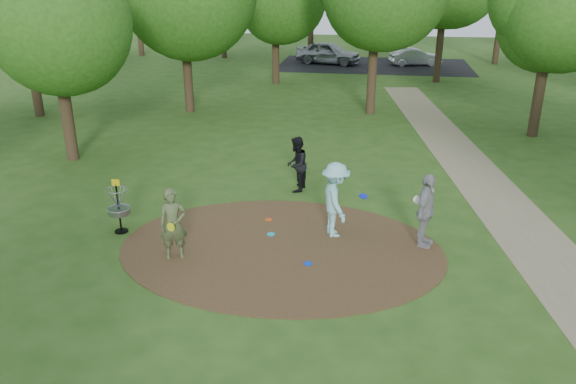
# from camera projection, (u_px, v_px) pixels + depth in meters

# --- Properties ---
(ground) EXTENTS (100.00, 100.00, 0.00)m
(ground) POSITION_uv_depth(u_px,v_px,m) (281.00, 248.00, 14.51)
(ground) COLOR #2D5119
(ground) RESTS_ON ground
(dirt_clearing) EXTENTS (8.40, 8.40, 0.02)m
(dirt_clearing) POSITION_uv_depth(u_px,v_px,m) (281.00, 248.00, 14.51)
(dirt_clearing) COLOR #47301C
(dirt_clearing) RESTS_ON ground
(footpath) EXTENTS (7.55, 39.89, 0.01)m
(footpath) POSITION_uv_depth(u_px,v_px,m) (526.00, 232.00, 15.42)
(footpath) COLOR #8C7A5B
(footpath) RESTS_ON ground
(parking_lot) EXTENTS (14.00, 8.00, 0.01)m
(parking_lot) POSITION_uv_depth(u_px,v_px,m) (374.00, 65.00, 41.75)
(parking_lot) COLOR black
(parking_lot) RESTS_ON ground
(player_observer_with_disc) EXTENTS (0.78, 0.66, 1.83)m
(player_observer_with_disc) POSITION_uv_depth(u_px,v_px,m) (173.00, 224.00, 13.74)
(player_observer_with_disc) COLOR #506037
(player_observer_with_disc) RESTS_ON ground
(player_throwing_with_disc) EXTENTS (1.47, 1.51, 2.06)m
(player_throwing_with_disc) POSITION_uv_depth(u_px,v_px,m) (335.00, 200.00, 14.87)
(player_throwing_with_disc) COLOR #98DBE2
(player_throwing_with_disc) RESTS_ON ground
(player_walking_with_disc) EXTENTS (0.79, 0.95, 1.80)m
(player_walking_with_disc) POSITION_uv_depth(u_px,v_px,m) (296.00, 164.00, 17.96)
(player_walking_with_disc) COLOR black
(player_walking_with_disc) RESTS_ON ground
(player_waiting_with_disc) EXTENTS (0.84, 1.25, 1.97)m
(player_waiting_with_disc) POSITION_uv_depth(u_px,v_px,m) (426.00, 211.00, 14.31)
(player_waiting_with_disc) COLOR #9A9B9D
(player_waiting_with_disc) RESTS_ON ground
(disc_ground_cyan) EXTENTS (0.22, 0.22, 0.02)m
(disc_ground_cyan) POSITION_uv_depth(u_px,v_px,m) (271.00, 234.00, 15.23)
(disc_ground_cyan) COLOR #19AFCF
(disc_ground_cyan) RESTS_ON dirt_clearing
(disc_ground_blue) EXTENTS (0.22, 0.22, 0.02)m
(disc_ground_blue) POSITION_uv_depth(u_px,v_px,m) (308.00, 264.00, 13.71)
(disc_ground_blue) COLOR #0D38DF
(disc_ground_blue) RESTS_ON dirt_clearing
(disc_ground_red) EXTENTS (0.22, 0.22, 0.02)m
(disc_ground_red) POSITION_uv_depth(u_px,v_px,m) (269.00, 220.00, 16.11)
(disc_ground_red) COLOR #DD4C16
(disc_ground_red) RESTS_ON dirt_clearing
(car_left) EXTENTS (5.12, 3.03, 1.63)m
(car_left) POSITION_uv_depth(u_px,v_px,m) (328.00, 53.00, 42.04)
(car_left) COLOR #95989C
(car_left) RESTS_ON ground
(car_right) EXTENTS (3.95, 2.12, 1.24)m
(car_right) POSITION_uv_depth(u_px,v_px,m) (415.00, 57.00, 41.41)
(car_right) COLOR #A0A2A7
(car_right) RESTS_ON ground
(disc_golf_basket) EXTENTS (0.63, 0.63, 1.54)m
(disc_golf_basket) POSITION_uv_depth(u_px,v_px,m) (118.00, 202.00, 15.11)
(disc_golf_basket) COLOR black
(disc_golf_basket) RESTS_ON ground
(tree_ring) EXTENTS (37.41, 45.10, 8.87)m
(tree_ring) POSITION_uv_depth(u_px,v_px,m) (360.00, 11.00, 21.37)
(tree_ring) COLOR #332316
(tree_ring) RESTS_ON ground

